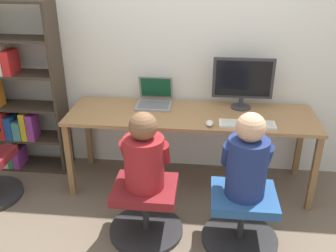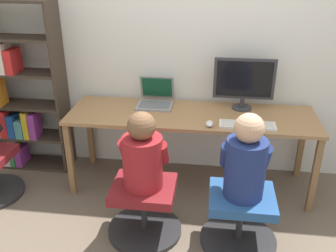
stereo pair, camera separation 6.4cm
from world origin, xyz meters
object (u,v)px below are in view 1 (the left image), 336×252
at_px(office_chair_left, 241,217).
at_px(person_at_monitor, 247,160).
at_px(laptop, 154,99).
at_px(keyboard, 247,124).
at_px(office_chair_right, 146,209).
at_px(person_at_laptop, 144,155).
at_px(desktop_monitor, 243,82).
at_px(bookshelf, 1,96).

xyz_separation_m(office_chair_left, person_at_monitor, (0.00, 0.00, 0.49)).
relative_size(laptop, person_at_monitor, 0.51).
distance_m(keyboard, office_chair_right, 1.05).
xyz_separation_m(office_chair_right, person_at_laptop, (0.00, 0.00, 0.47)).
distance_m(laptop, office_chair_left, 1.31).
bearing_deg(person_at_monitor, desktop_monitor, 89.04).
distance_m(laptop, person_at_laptop, 0.88).
height_order(laptop, office_chair_left, laptop).
relative_size(office_chair_right, person_at_laptop, 0.98).
height_order(office_chair_left, person_at_laptop, person_at_laptop).
distance_m(office_chair_left, bookshelf, 2.46).
distance_m(person_at_monitor, person_at_laptop, 0.72).
bearing_deg(office_chair_left, person_at_laptop, 177.75).
distance_m(office_chair_right, person_at_monitor, 0.87).
xyz_separation_m(keyboard, bookshelf, (-2.28, 0.35, 0.02)).
relative_size(keyboard, office_chair_left, 0.78).
height_order(keyboard, bookshelf, bookshelf).
bearing_deg(office_chair_right, office_chair_left, -1.96).
bearing_deg(laptop, person_at_laptop, -87.11).
xyz_separation_m(keyboard, office_chair_right, (-0.77, -0.51, -0.52)).
relative_size(desktop_monitor, office_chair_right, 0.92).
bearing_deg(keyboard, person_at_monitor, -94.56).
height_order(desktop_monitor, office_chair_right, desktop_monitor).
height_order(person_at_laptop, bookshelf, bookshelf).
bearing_deg(desktop_monitor, office_chair_left, -90.96).
bearing_deg(office_chair_left, bookshelf, 158.58).
distance_m(desktop_monitor, office_chair_right, 1.38).
bearing_deg(person_at_laptop, laptop, 92.89).
xyz_separation_m(desktop_monitor, office_chair_left, (-0.02, -0.91, -0.75)).
bearing_deg(person_at_monitor, bookshelf, 158.67).
bearing_deg(office_chair_right, laptop, 92.88).
bearing_deg(person_at_laptop, bookshelf, 150.71).
bearing_deg(bookshelf, laptop, 1.11).
height_order(laptop, office_chair_right, laptop).
relative_size(keyboard, person_at_monitor, 0.72).
relative_size(office_chair_left, person_at_laptop, 0.98).
relative_size(keyboard, person_at_laptop, 0.76).
bearing_deg(keyboard, person_at_laptop, -146.74).
bearing_deg(office_chair_left, person_at_monitor, 90.00).
bearing_deg(bookshelf, keyboard, -8.66).
xyz_separation_m(laptop, office_chair_left, (0.77, -0.91, -0.56)).
bearing_deg(desktop_monitor, person_at_monitor, -90.96).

